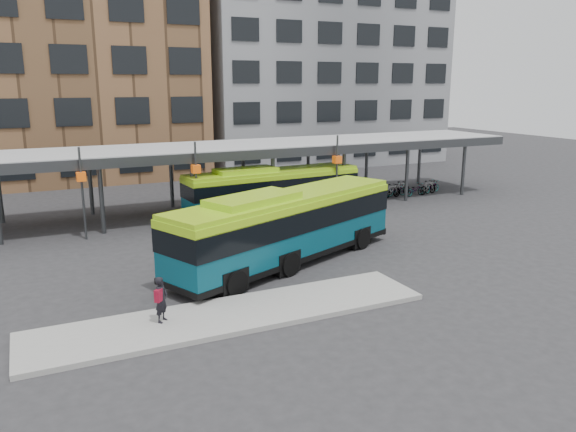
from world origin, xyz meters
name	(u,v)px	position (x,y,z in m)	size (l,w,h in m)	color
ground	(329,270)	(0.00, 0.00, 0.00)	(120.00, 120.00, 0.00)	#28282B
boarding_island	(233,315)	(-5.50, -3.00, 0.09)	(14.00, 3.00, 0.18)	gray
canopy	(227,149)	(-0.06, 12.87, 3.91)	(40.00, 6.53, 4.80)	#999B9E
building_brick	(32,44)	(-10.00, 32.00, 11.00)	(26.00, 14.00, 22.00)	brown
building_grey	(313,62)	(16.00, 32.00, 10.00)	(24.00, 14.00, 20.00)	slate
bus_front	(286,225)	(-1.28, 1.65, 1.78)	(12.45, 7.23, 3.42)	#074254
bus_rear	(272,190)	(2.01, 10.59, 1.58)	(11.17, 3.16, 3.04)	#074254
pedestrian	(161,299)	(-7.89, -2.70, 0.97)	(0.66, 0.67, 1.56)	black
bike_rack	(407,189)	(13.24, 11.98, 0.47)	(6.31, 1.43, 1.02)	slate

